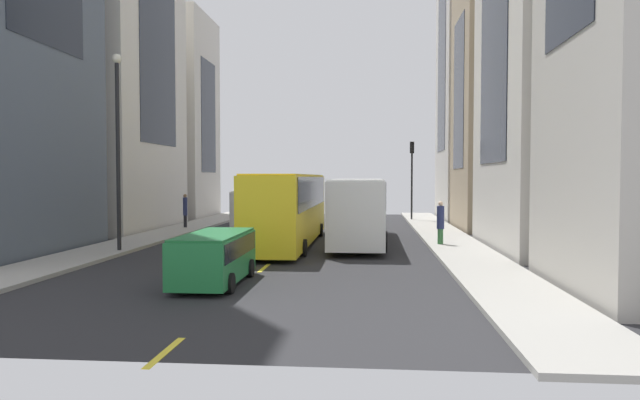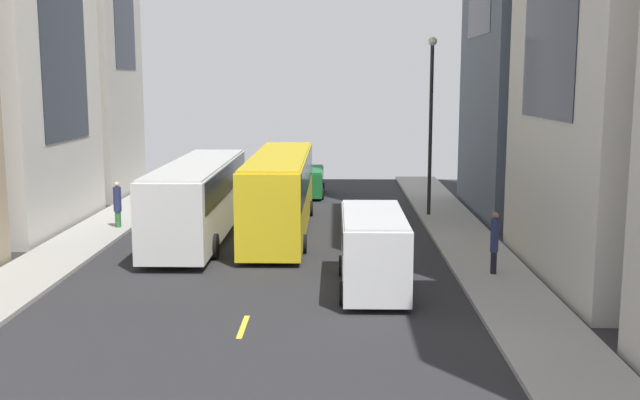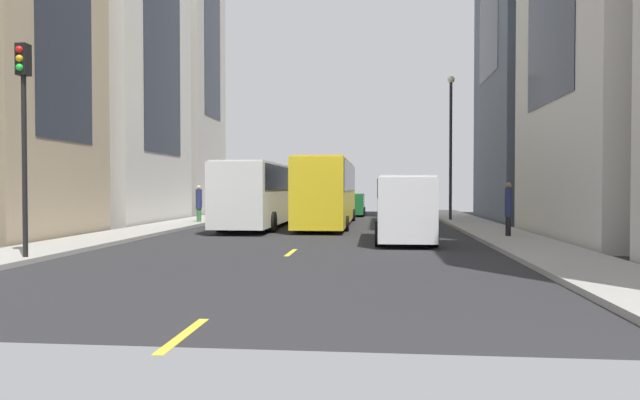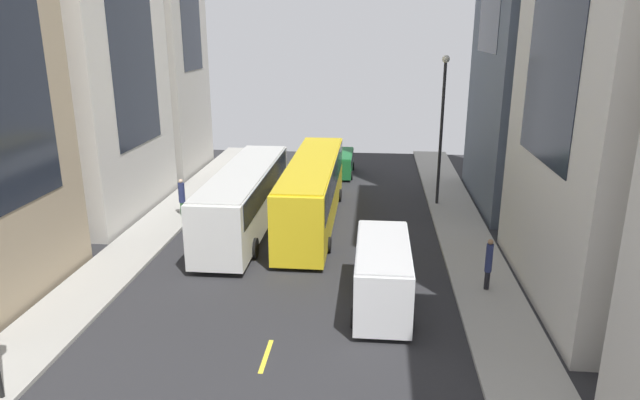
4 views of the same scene
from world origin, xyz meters
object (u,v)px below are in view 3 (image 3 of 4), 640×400
at_px(streetcar_yellow, 328,188).
at_px(car_green_0, 352,203).
at_px(city_bus_white, 263,190).
at_px(delivery_van_white, 404,204).
at_px(pedestrian_waiting_curb, 508,207).
at_px(traffic_light_near_corner, 23,110).
at_px(pedestrian_crossing_mid, 199,202).

height_order(streetcar_yellow, car_green_0, streetcar_yellow).
relative_size(city_bus_white, delivery_van_white, 2.21).
relative_size(pedestrian_waiting_curb, traffic_light_near_corner, 0.36).
bearing_deg(delivery_van_white, streetcar_yellow, 111.57).
bearing_deg(pedestrian_crossing_mid, car_green_0, -145.24).
distance_m(streetcar_yellow, pedestrian_waiting_curb, 11.34).
distance_m(delivery_van_white, pedestrian_waiting_curb, 4.61).
bearing_deg(car_green_0, traffic_light_near_corner, -106.66).
xyz_separation_m(delivery_van_white, car_green_0, (-2.88, 20.42, -0.54)).
relative_size(streetcar_yellow, pedestrian_waiting_curb, 6.20).
xyz_separation_m(city_bus_white, pedestrian_waiting_curb, (11.56, -6.54, -0.67)).
xyz_separation_m(car_green_0, traffic_light_near_corner, (-8.22, -27.47, 3.39)).
bearing_deg(traffic_light_near_corner, delivery_van_white, 32.43).
distance_m(delivery_van_white, traffic_light_near_corner, 13.46).
xyz_separation_m(delivery_van_white, traffic_light_near_corner, (-11.10, -7.05, 2.85)).
bearing_deg(streetcar_yellow, pedestrian_waiting_curb, -44.44).
bearing_deg(streetcar_yellow, pedestrian_crossing_mid, 178.11).
bearing_deg(pedestrian_waiting_curb, streetcar_yellow, 55.87).
bearing_deg(pedestrian_waiting_curb, car_green_0, 31.24).
bearing_deg(pedestrian_waiting_curb, traffic_light_near_corner, 129.57).
bearing_deg(pedestrian_crossing_mid, pedestrian_waiting_curb, 135.54).
distance_m(city_bus_white, delivery_van_white, 10.89).
height_order(city_bus_white, delivery_van_white, city_bus_white).
bearing_deg(delivery_van_white, traffic_light_near_corner, -147.57).
distance_m(streetcar_yellow, car_green_0, 11.01).
relative_size(streetcar_yellow, car_green_0, 2.99).
distance_m(city_bus_white, pedestrian_waiting_curb, 13.29).
bearing_deg(pedestrian_waiting_curb, delivery_van_white, 120.48).
bearing_deg(traffic_light_near_corner, pedestrian_waiting_curb, 29.26).
xyz_separation_m(delivery_van_white, pedestrian_waiting_curb, (4.32, 1.59, -0.17)).
relative_size(streetcar_yellow, traffic_light_near_corner, 2.24).
bearing_deg(delivery_van_white, pedestrian_waiting_curb, 20.16).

